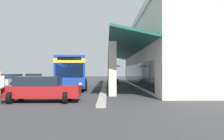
% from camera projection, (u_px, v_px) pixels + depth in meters
% --- Properties ---
extents(ground, '(120.00, 120.00, 0.00)m').
position_uv_depth(ground, '(146.00, 85.00, 31.04)').
color(ground, '#38383A').
extents(curb_strip, '(34.20, 0.50, 0.12)m').
position_uv_depth(curb_strip, '(105.00, 86.00, 28.57)').
color(curb_strip, '#9E998E').
rests_on(curb_strip, ground).
extents(plaza_building, '(28.80, 15.52, 7.71)m').
position_uv_depth(plaza_building, '(185.00, 54.00, 28.79)').
color(plaza_building, beige).
rests_on(plaza_building, ground).
extents(transit_bus, '(11.40, 3.59, 3.34)m').
position_uv_depth(transit_bus, '(73.00, 71.00, 25.01)').
color(transit_bus, '#193D9E').
rests_on(transit_bus, ground).
extents(parked_sedan_silver, '(4.55, 2.30, 1.47)m').
position_uv_depth(parked_sedan_silver, '(10.00, 80.00, 27.22)').
color(parked_sedan_silver, '#B2B5BA').
rests_on(parked_sedan_silver, ground).
extents(parked_sedan_red, '(2.47, 4.42, 1.47)m').
position_uv_depth(parked_sedan_red, '(41.00, 89.00, 13.92)').
color(parked_sedan_red, maroon).
rests_on(parked_sedan_red, ground).
extents(parked_sedan_charcoal, '(4.45, 2.11, 1.47)m').
position_uv_depth(parked_sedan_charcoal, '(34.00, 79.00, 34.54)').
color(parked_sedan_charcoal, '#232328').
rests_on(parked_sedan_charcoal, ground).
extents(potted_palm, '(1.59, 1.61, 2.67)m').
position_uv_depth(potted_palm, '(116.00, 79.00, 35.59)').
color(potted_palm, '#4C4742').
rests_on(potted_palm, ground).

